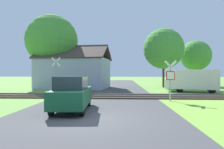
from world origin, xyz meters
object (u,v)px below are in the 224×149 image
object	(u,v)px
tree_right	(164,49)
crossing_sign_far	(56,73)
house	(74,72)
parked_car	(72,93)
tree_far	(196,56)
tree_left	(52,41)
mail_truck	(193,80)
stop_sign_near	(170,78)

from	to	relation	value
tree_right	crossing_sign_far	bearing A→B (deg)	-143.35
crossing_sign_far	house	bearing A→B (deg)	92.04
parked_car	tree_right	bearing A→B (deg)	60.55
tree_far	tree_right	size ratio (longest dim) A/B	0.87
tree_right	tree_left	bearing A→B (deg)	-173.89
tree_left	crossing_sign_far	bearing A→B (deg)	-68.08
tree_far	tree_right	xyz separation A→B (m)	(-5.56, -3.79, 0.64)
tree_far	parked_car	world-z (taller)	tree_far
house	mail_truck	world-z (taller)	house
tree_left	tree_right	bearing A→B (deg)	6.11
stop_sign_near	tree_left	bearing A→B (deg)	-46.93
tree_far	tree_right	distance (m)	6.75
stop_sign_near	mail_truck	xyz separation A→B (m)	(3.80, 6.36, -0.38)
tree_left	mail_truck	bearing A→B (deg)	-16.80
crossing_sign_far	tree_far	distance (m)	21.29
parked_car	mail_truck	bearing A→B (deg)	42.69
mail_truck	parked_car	size ratio (longest dim) A/B	1.28
house	tree_right	bearing A→B (deg)	14.65
parked_car	house	bearing A→B (deg)	99.84
house	tree_left	xyz separation A→B (m)	(-2.91, 0.09, 4.03)
stop_sign_near	mail_truck	bearing A→B (deg)	-125.35
stop_sign_near	tree_right	size ratio (longest dim) A/B	0.36
tree_left	mail_truck	size ratio (longest dim) A/B	1.78
tree_far	tree_left	size ratio (longest dim) A/B	0.72
crossing_sign_far	parked_car	distance (m)	8.59
stop_sign_near	tree_right	xyz separation A→B (m)	(2.18, 12.74, 3.48)
crossing_sign_far	mail_truck	xyz separation A→B (m)	(13.19, 2.22, -0.72)
tree_right	house	bearing A→B (deg)	-171.92
tree_far	mail_truck	world-z (taller)	tree_far
tree_far	tree_left	xyz separation A→B (m)	(-19.97, -5.33, 1.56)
tree_far	tree_left	world-z (taller)	tree_left
mail_truck	crossing_sign_far	bearing A→B (deg)	118.11
crossing_sign_far	tree_left	world-z (taller)	tree_left
house	tree_right	size ratio (longest dim) A/B	1.19
tree_left	tree_right	xyz separation A→B (m)	(14.41, 1.54, -0.92)
house	tree_far	xyz separation A→B (m)	(17.06, 5.42, 2.47)
crossing_sign_far	tree_far	bearing A→B (deg)	38.46
tree_left	tree_right	world-z (taller)	tree_left
mail_truck	parked_car	world-z (taller)	mail_truck
house	tree_left	bearing A→B (deg)	-175.20
house	tree_left	world-z (taller)	tree_left
crossing_sign_far	tree_left	size ratio (longest dim) A/B	0.36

